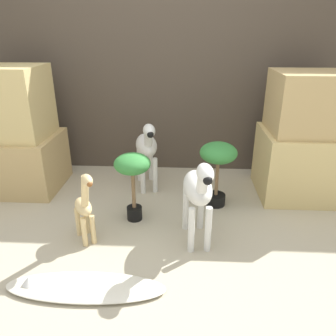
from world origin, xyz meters
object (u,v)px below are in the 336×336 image
object	(u,v)px
zebra_left	(147,147)
giraffe_figurine	(84,207)
surfboard	(84,287)
potted_palm_back	(133,170)
zebra_right	(198,190)
potted_palm_front	(218,160)

from	to	relation	value
zebra_left	giraffe_figurine	size ratio (longest dim) A/B	1.17
surfboard	giraffe_figurine	bearing A→B (deg)	102.72
potted_palm_back	surfboard	size ratio (longest dim) A/B	0.59
zebra_right	giraffe_figurine	bearing A→B (deg)	-177.03
potted_palm_front	surfboard	distance (m)	1.48
zebra_right	surfboard	xyz separation A→B (m)	(-0.70, -0.54, -0.41)
zebra_right	surfboard	bearing A→B (deg)	-142.59
zebra_right	potted_palm_back	distance (m)	0.58
giraffe_figurine	potted_palm_back	bearing A→B (deg)	47.34
potted_palm_back	zebra_left	bearing A→B (deg)	85.76
zebra_right	potted_palm_front	distance (m)	0.60
giraffe_figurine	zebra_left	bearing A→B (deg)	69.45
giraffe_figurine	surfboard	xyz separation A→B (m)	(0.11, -0.49, -0.27)
potted_palm_front	zebra_right	bearing A→B (deg)	-108.08
zebra_right	giraffe_figurine	size ratio (longest dim) A/B	1.17
potted_palm_front	potted_palm_back	distance (m)	0.75
potted_palm_back	potted_palm_front	bearing A→B (deg)	22.32
giraffe_figurine	potted_palm_back	world-z (taller)	giraffe_figurine
potted_palm_front	surfboard	bearing A→B (deg)	-128.68
zebra_left	potted_palm_back	size ratio (longest dim) A/B	1.22
zebra_right	potted_palm_front	xyz separation A→B (m)	(0.19, 0.57, 0.00)
zebra_right	giraffe_figurine	distance (m)	0.82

